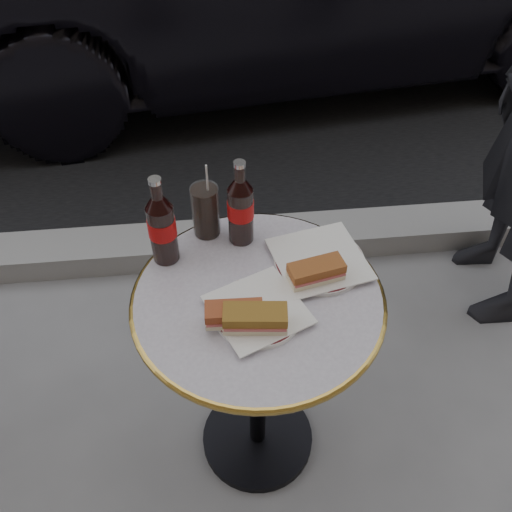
{
  "coord_description": "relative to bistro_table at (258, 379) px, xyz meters",
  "views": [
    {
      "loc": [
        -0.1,
        -0.89,
        1.78
      ],
      "look_at": [
        0.0,
        0.05,
        0.82
      ],
      "focal_mm": 40.0,
      "sensor_mm": 36.0,
      "label": 1
    }
  ],
  "objects": [
    {
      "name": "ground",
      "position": [
        0.0,
        0.0,
        -0.37
      ],
      "size": [
        80.0,
        80.0,
        0.0
      ],
      "primitive_type": "plane",
      "color": "slate",
      "rests_on": "ground"
    },
    {
      "name": "curb",
      "position": [
        0.0,
        0.9,
        -0.32
      ],
      "size": [
        40.0,
        0.2,
        0.12
      ],
      "primitive_type": "cube",
      "color": "gray",
      "rests_on": "ground"
    },
    {
      "name": "bistro_table",
      "position": [
        0.0,
        0.0,
        0.0
      ],
      "size": [
        0.62,
        0.62,
        0.73
      ],
      "primitive_type": null,
      "color": "#BAB2C4",
      "rests_on": "ground"
    },
    {
      "name": "plate_left",
      "position": [
        -0.01,
        -0.05,
        0.37
      ],
      "size": [
        0.26,
        0.26,
        0.01
      ],
      "primitive_type": "cylinder",
      "rotation": [
        0.0,
        0.0,
        0.23
      ],
      "color": "white",
      "rests_on": "bistro_table"
    },
    {
      "name": "plate_right",
      "position": [
        0.17,
        0.1,
        0.37
      ],
      "size": [
        0.24,
        0.24,
        0.01
      ],
      "primitive_type": "cylinder",
      "rotation": [
        0.0,
        0.0,
        0.04
      ],
      "color": "silver",
      "rests_on": "bistro_table"
    },
    {
      "name": "sandwich_left_a",
      "position": [
        -0.06,
        -0.08,
        0.4
      ],
      "size": [
        0.13,
        0.07,
        0.05
      ],
      "primitive_type": "cube",
      "rotation": [
        0.0,
        0.0,
        -0.04
      ],
      "color": "#994526",
      "rests_on": "plate_left"
    },
    {
      "name": "sandwich_left_b",
      "position": [
        -0.02,
        -0.1,
        0.4
      ],
      "size": [
        0.15,
        0.08,
        0.05
      ],
      "primitive_type": "cube",
      "rotation": [
        0.0,
        0.0,
        -0.11
      ],
      "color": "brown",
      "rests_on": "plate_left"
    },
    {
      "name": "sandwich_right",
      "position": [
        0.14,
        0.03,
        0.4
      ],
      "size": [
        0.15,
        0.09,
        0.05
      ],
      "primitive_type": "cube",
      "rotation": [
        0.0,
        0.0,
        0.22
      ],
      "color": "brown",
      "rests_on": "plate_right"
    },
    {
      "name": "cola_bottle_left",
      "position": [
        -0.22,
        0.16,
        0.49
      ],
      "size": [
        0.09,
        0.09,
        0.25
      ],
      "primitive_type": null,
      "rotation": [
        0.0,
        0.0,
        0.3
      ],
      "color": "black",
      "rests_on": "bistro_table"
    },
    {
      "name": "cola_bottle_right",
      "position": [
        -0.02,
        0.21,
        0.49
      ],
      "size": [
        0.08,
        0.08,
        0.25
      ],
      "primitive_type": null,
      "rotation": [
        0.0,
        0.0,
        0.14
      ],
      "color": "black",
      "rests_on": "bistro_table"
    },
    {
      "name": "cola_glass",
      "position": [
        -0.11,
        0.24,
        0.44
      ],
      "size": [
        0.09,
        0.09,
        0.15
      ],
      "primitive_type": "cylinder",
      "rotation": [
        0.0,
        0.0,
        -0.23
      ],
      "color": "black",
      "rests_on": "bistro_table"
    }
  ]
}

